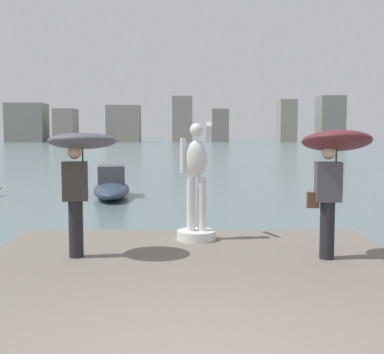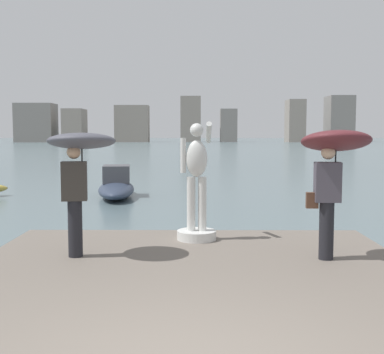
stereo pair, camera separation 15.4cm
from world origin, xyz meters
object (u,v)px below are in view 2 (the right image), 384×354
Objects in this scene: statue_white_figure at (197,194)px; onlooker_right at (333,157)px; boat_near at (116,186)px; onlooker_left at (80,157)px.

statue_white_figure is 2.59m from onlooker_right.
onlooker_right is at bearing -65.12° from boat_near.
boat_near is (-4.94, 10.66, -1.57)m from onlooker_right.
statue_white_figure is at bearing -72.66° from boat_near.
onlooker_right reaches higher than boat_near.
statue_white_figure reaches higher than onlooker_left.
onlooker_left is 10.67m from boat_near.
onlooker_right is (2.05, -1.40, 0.74)m from statue_white_figure.
statue_white_figure is 1.08× the size of onlooker_left.
onlooker_left is (-1.80, -1.24, 0.72)m from statue_white_figure.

